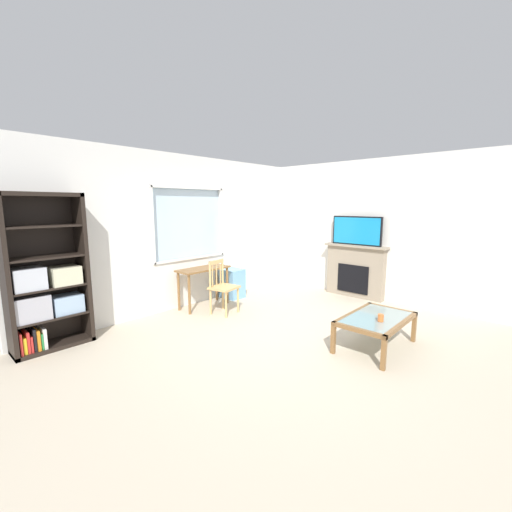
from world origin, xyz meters
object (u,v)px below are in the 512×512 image
Objects in this scene: desk_under_window at (204,275)px; fireplace at (355,271)px; sippy_cup at (381,318)px; bookshelf at (45,283)px; plastic_drawer_unit at (232,283)px; wooden_chair at (222,286)px; coffee_table at (376,321)px; tv at (357,231)px.

desk_under_window is 0.76× the size of fireplace.
bookshelf is at bearing 130.17° from sippy_cup.
wooden_chair is at bearing -143.45° from plastic_drawer_unit.
sippy_cup is (2.69, -3.19, -0.40)m from bookshelf.
plastic_drawer_unit is at bearing 83.52° from coffee_table.
wooden_chair is at bearing -14.66° from bookshelf.
sippy_cup is (-0.47, -3.13, 0.17)m from plastic_drawer_unit.
plastic_drawer_unit is 0.57× the size of tv.
tv is 0.91× the size of coffee_table.
fireplace is (2.45, -1.70, -0.06)m from desk_under_window.
fireplace is at bearing -25.64° from wooden_chair.
bookshelf is at bearing 132.40° from coffee_table.
coffee_table is at bearing -80.34° from wooden_chair.
tv is (-0.02, -0.00, 0.80)m from fireplace.
fireplace is at bearing 32.45° from sippy_cup.
wooden_chair is 2.73m from fireplace.
sippy_cup is at bearing -140.32° from coffee_table.
sippy_cup is at bearing -98.52° from plastic_drawer_unit.
sippy_cup is at bearing -83.47° from wooden_chair.
bookshelf is 1.98× the size of tv.
fireplace reaches higher than sippy_cup.
coffee_table is (0.41, -2.97, -0.23)m from desk_under_window.
wooden_chair is 10.00× the size of sippy_cup.
coffee_table is (-0.34, -3.02, 0.07)m from plastic_drawer_unit.
wooden_chair is at bearing 99.66° from coffee_table.
plastic_drawer_unit is 0.46× the size of fireplace.
plastic_drawer_unit is 6.34× the size of sippy_cup.
fireplace reaches higher than coffee_table.
wooden_chair reaches higher than plastic_drawer_unit.
wooden_chair is 2.58m from sippy_cup.
tv is 2.58m from coffee_table.
bookshelf is 4.19m from sippy_cup.
tv is at bearing -46.07° from plastic_drawer_unit.
bookshelf reaches higher than plastic_drawer_unit.
desk_under_window is 1.06× the size of wooden_chair.
sippy_cup is at bearing -49.83° from bookshelf.
coffee_table is at bearing 39.68° from sippy_cup.
wooden_chair is (2.40, -0.63, -0.38)m from bookshelf.
desk_under_window is at bearing 145.12° from tv.
plastic_drawer_unit is at bearing 81.48° from sippy_cup.
wooden_chair reaches higher than sippy_cup.
sippy_cup reaches higher than coffee_table.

